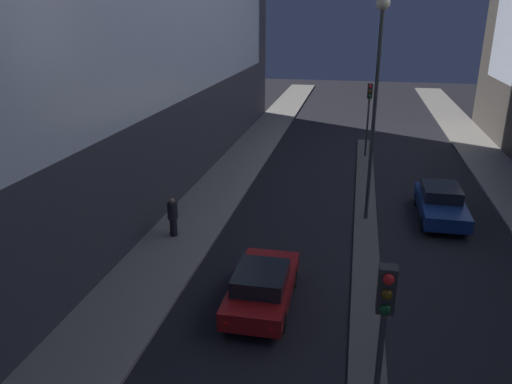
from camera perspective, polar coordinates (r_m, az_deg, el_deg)
The scene contains 7 objects.
median_strip at distance 22.33m, azimuth 12.42°, elevation -3.86°, with size 1.00×31.34×0.10m.
traffic_light_near at distance 9.68m, azimuth 14.29°, elevation -14.75°, with size 0.32×0.42×4.61m.
traffic_light_mid at distance 32.24m, azimuth 12.79°, elevation 9.82°, with size 0.32×0.42×4.61m.
street_lamp at distance 21.47m, azimuth 13.71°, elevation 13.04°, with size 0.55×0.55×9.36m.
car_left_lane at distance 16.03m, azimuth 0.71°, elevation -10.68°, with size 1.84×4.27×1.41m.
car_right_lane at distance 24.04m, azimuth 20.37°, elevation -1.16°, with size 1.90×4.74×1.45m.
pedestrian_on_left_sidewalk at distance 20.74m, azimuth -9.47°, elevation -2.76°, with size 0.42×0.42×1.65m.
Camera 1 is at (-0.74, -3.82, 8.90)m, focal length 35.00 mm.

